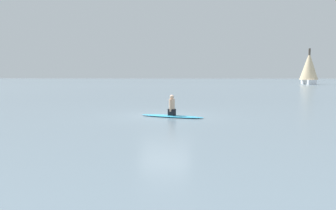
{
  "coord_description": "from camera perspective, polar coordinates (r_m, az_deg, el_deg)",
  "views": [
    {
      "loc": [
        -1.75,
        16.45,
        2.03
      ],
      "look_at": [
        -0.23,
        0.62,
        0.61
      ],
      "focal_mm": 35.55,
      "sensor_mm": 36.0,
      "label": 1
    }
  ],
  "objects": [
    {
      "name": "surfboard",
      "position": [
        16.18,
        0.66,
        -1.93
      ],
      "size": [
        3.31,
        1.67,
        0.09
      ],
      "primitive_type": "ellipsoid",
      "rotation": [
        0.0,
        0.0,
        2.82
      ],
      "color": "#339EC6",
      "rests_on": "ground"
    },
    {
      "name": "person_paddler",
      "position": [
        16.12,
        0.66,
        -0.17
      ],
      "size": [
        0.4,
        0.44,
        1.0
      ],
      "rotation": [
        0.0,
        0.0,
        2.82
      ],
      "color": "black",
      "rests_on": "surfboard"
    },
    {
      "name": "sailboat_far_right",
      "position": [
        82.11,
        23.01,
        5.95
      ],
      "size": [
        4.02,
        5.73,
        8.08
      ],
      "rotation": [
        0.0,
        0.0,
        -1.57
      ],
      "color": "silver",
      "rests_on": "ground"
    },
    {
      "name": "ground_plane",
      "position": [
        16.67,
        -0.59,
        -1.88
      ],
      "size": [
        400.0,
        400.0,
        0.0
      ],
      "primitive_type": "plane",
      "color": "slate"
    }
  ]
}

